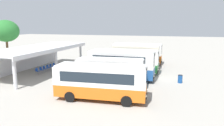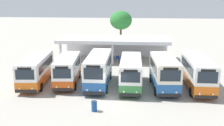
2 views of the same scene
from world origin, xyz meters
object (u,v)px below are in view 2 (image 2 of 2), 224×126
object	(u,v)px
city_bus_nearest_orange	(36,69)
waiting_chair_fifth_seat	(123,58)
litter_bin_apron	(94,106)
city_bus_second_in_row	(68,69)
city_bus_far_end_green	(197,72)
city_bus_fifth_blue	(164,72)
waiting_chair_middle_seat	(113,58)
waiting_chair_far_end_seat	(128,58)
waiting_chair_end_by_column	(103,58)
city_bus_middle_cream	(99,69)
waiting_chair_second_from_end	(108,58)
waiting_chair_fourth_seat	(118,58)
city_bus_fourth_amber	(131,72)

from	to	relation	value
city_bus_nearest_orange	waiting_chair_fifth_seat	distance (m)	14.12
litter_bin_apron	waiting_chair_fifth_seat	bearing A→B (deg)	84.81
city_bus_second_in_row	city_bus_far_end_green	distance (m)	13.85
city_bus_fifth_blue	city_bus_nearest_orange	bearing A→B (deg)	178.43
city_bus_far_end_green	waiting_chair_fifth_seat	size ratio (longest dim) A/B	9.28
waiting_chair_middle_seat	waiting_chair_far_end_seat	xyz separation A→B (m)	(2.23, -0.08, 0.00)
city_bus_far_end_green	waiting_chair_end_by_column	bearing A→B (deg)	136.02
city_bus_middle_cream	city_bus_far_end_green	xyz separation A→B (m)	(10.39, 0.05, -0.04)
city_bus_second_in_row	litter_bin_apron	bearing A→B (deg)	-59.89
city_bus_middle_cream	waiting_chair_far_end_seat	world-z (taller)	city_bus_middle_cream
waiting_chair_far_end_seat	waiting_chair_second_from_end	bearing A→B (deg)	178.39
waiting_chair_second_from_end	waiting_chair_middle_seat	size ratio (longest dim) A/B	1.00
city_bus_nearest_orange	litter_bin_apron	distance (m)	10.00
city_bus_middle_cream	waiting_chair_fourth_seat	xyz separation A→B (m)	(1.34, 10.83, -1.34)
city_bus_fourth_amber	city_bus_far_end_green	world-z (taller)	city_bus_far_end_green
city_bus_nearest_orange	waiting_chair_second_from_end	xyz separation A→B (m)	(6.78, 10.86, -1.17)
waiting_chair_far_end_seat	waiting_chair_fourth_seat	bearing A→B (deg)	178.03
city_bus_second_in_row	city_bus_nearest_orange	bearing A→B (deg)	-175.89
city_bus_fifth_blue	waiting_chair_far_end_seat	size ratio (longest dim) A/B	8.02
city_bus_fifth_blue	waiting_chair_fourth_seat	size ratio (longest dim) A/B	8.02
city_bus_middle_cream	waiting_chair_end_by_column	distance (m)	11.05
waiting_chair_end_by_column	litter_bin_apron	world-z (taller)	litter_bin_apron
waiting_chair_second_from_end	litter_bin_apron	distance (m)	17.45
city_bus_middle_cream	waiting_chair_second_from_end	distance (m)	10.94
city_bus_nearest_orange	waiting_chair_fourth_seat	distance (m)	13.67
city_bus_nearest_orange	litter_bin_apron	xyz separation A→B (m)	(7.42, -6.58, -1.23)
waiting_chair_end_by_column	waiting_chair_fourth_seat	bearing A→B (deg)	-2.58
city_bus_second_in_row	waiting_chair_fifth_seat	size ratio (longest dim) A/B	8.05
waiting_chair_fourth_seat	litter_bin_apron	size ratio (longest dim) A/B	0.96
city_bus_far_end_green	city_bus_fourth_amber	bearing A→B (deg)	-177.79
city_bus_middle_cream	waiting_chair_far_end_seat	xyz separation A→B (m)	(2.82, 10.78, -1.34)
city_bus_fifth_blue	waiting_chair_fourth_seat	distance (m)	12.59
city_bus_middle_cream	waiting_chair_fifth_seat	size ratio (longest dim) A/B	8.92
waiting_chair_far_end_seat	litter_bin_apron	bearing A→B (deg)	-97.62
city_bus_fifth_blue	city_bus_second_in_row	bearing A→B (deg)	176.54
city_bus_middle_cream	litter_bin_apron	xyz separation A→B (m)	(0.50, -6.58, -1.41)
city_bus_far_end_green	waiting_chair_end_by_column	world-z (taller)	city_bus_far_end_green
city_bus_second_in_row	waiting_chair_fourth_seat	world-z (taller)	city_bus_second_in_row
city_bus_middle_cream	waiting_chair_fourth_seat	distance (m)	10.99
city_bus_middle_cream	waiting_chair_fourth_seat	bearing A→B (deg)	82.95
city_bus_nearest_orange	waiting_chair_middle_seat	bearing A→B (deg)	55.28
city_bus_middle_cream	city_bus_fourth_amber	xyz separation A→B (m)	(3.46, -0.22, -0.14)
city_bus_fifth_blue	waiting_chair_middle_seat	world-z (taller)	city_bus_fifth_blue
litter_bin_apron	waiting_chair_middle_seat	bearing A→B (deg)	89.68
city_bus_far_end_green	waiting_chair_second_from_end	bearing A→B (deg)	134.25
city_bus_far_end_green	waiting_chair_second_from_end	size ratio (longest dim) A/B	9.28
city_bus_middle_cream	waiting_chair_middle_seat	xyz separation A→B (m)	(0.60, 10.85, -1.34)
city_bus_nearest_orange	waiting_chair_middle_seat	xyz separation A→B (m)	(7.52, 10.85, -1.17)
city_bus_middle_cream	waiting_chair_end_by_column	size ratio (longest dim) A/B	8.92
waiting_chair_fifth_seat	waiting_chair_middle_seat	bearing A→B (deg)	178.74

